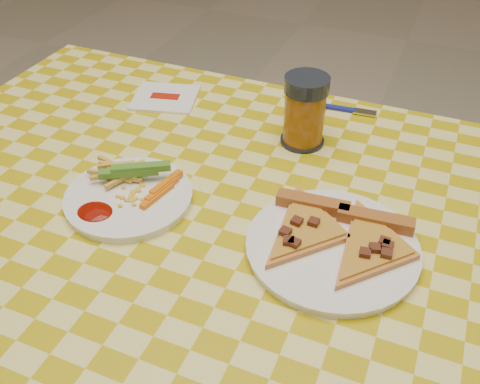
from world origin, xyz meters
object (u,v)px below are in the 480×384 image
(plate_right, at_px, (332,248))
(plate_left, at_px, (129,198))
(drink_glass, at_px, (305,112))
(table, at_px, (232,249))

(plate_right, bearing_deg, plate_left, -177.42)
(plate_right, bearing_deg, drink_glass, 116.05)
(plate_left, distance_m, drink_glass, 0.35)
(table, relative_size, drink_glass, 9.64)
(table, xyz_separation_m, plate_left, (-0.17, -0.03, 0.08))
(drink_glass, bearing_deg, plate_left, -127.05)
(plate_left, relative_size, plate_right, 0.82)
(plate_left, height_order, plate_right, same)
(table, distance_m, plate_left, 0.19)
(plate_left, xyz_separation_m, drink_glass, (0.21, 0.27, 0.06))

